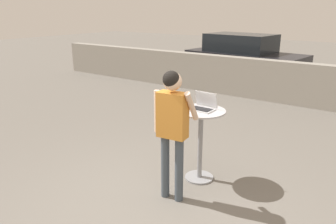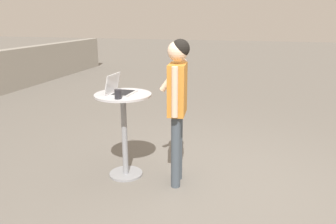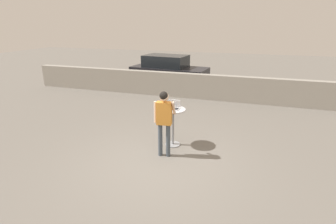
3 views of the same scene
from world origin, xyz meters
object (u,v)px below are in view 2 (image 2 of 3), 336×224
coffee_mug (118,94)px  standing_person (177,95)px  laptop (119,89)px  cafe_table (124,122)px

coffee_mug → standing_person: bearing=-71.4°
laptop → standing_person: size_ratio=0.20×
coffee_mug → standing_person: 0.67m
cafe_table → standing_person: (-0.03, -0.68, 0.38)m
coffee_mug → laptop: bearing=19.8°
cafe_table → coffee_mug: 0.47m
cafe_table → coffee_mug: size_ratio=9.09×
laptop → coffee_mug: bearing=-160.2°
laptop → coffee_mug: size_ratio=3.00×
laptop → coffee_mug: laptop is taller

